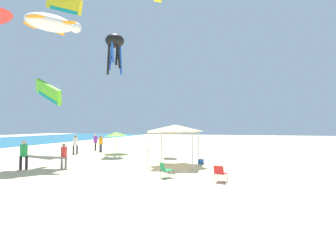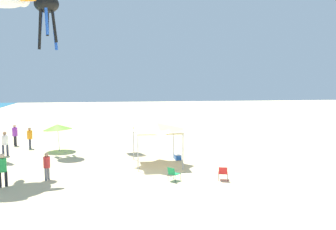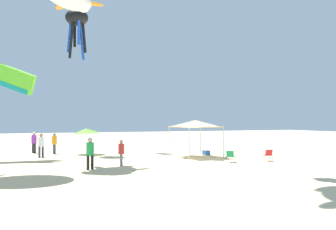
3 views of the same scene
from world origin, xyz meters
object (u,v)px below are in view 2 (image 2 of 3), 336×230
at_px(person_kite_handler, 2,167).
at_px(kite_octopus_black, 47,7).
at_px(person_near_umbrella, 5,142).
at_px(person_watching_sky, 47,164).
at_px(person_by_tent, 30,136).
at_px(beach_umbrella, 57,127).
at_px(folding_chair_right_of_tent, 223,172).
at_px(cooler_box, 178,157).
at_px(person_far_stroller, 15,133).
at_px(canopy_tent, 157,127).
at_px(folding_chair_left_of_tent, 173,173).

bearing_deg(person_kite_handler, kite_octopus_black, -127.48).
distance_m(person_near_umbrella, person_kite_handler, 8.58).
xyz_separation_m(person_watching_sky, person_by_tent, (9.85, 3.10, 0.09)).
xyz_separation_m(beach_umbrella, person_near_umbrella, (-1.40, 3.62, -0.84)).
bearing_deg(person_near_umbrella, folding_chair_right_of_tent, -71.02).
distance_m(beach_umbrella, cooler_box, 10.11).
height_order(beach_umbrella, person_by_tent, beach_umbrella).
xyz_separation_m(beach_umbrella, person_watching_sky, (-8.61, -0.68, -0.98)).
distance_m(person_far_stroller, person_by_tent, 2.15).
height_order(cooler_box, kite_octopus_black, kite_octopus_black).
relative_size(cooler_box, person_kite_handler, 0.36).
relative_size(beach_umbrella, cooler_box, 3.52).
bearing_deg(person_watching_sky, person_far_stroller, -138.17).
relative_size(beach_umbrella, person_watching_sky, 1.44).
bearing_deg(cooler_box, person_watching_sky, 117.54).
bearing_deg(person_kite_handler, folding_chair_right_of_tent, 145.59).
distance_m(folding_chair_right_of_tent, kite_octopus_black, 19.10).
bearing_deg(cooler_box, person_kite_handler, 117.45).
relative_size(person_watching_sky, person_by_tent, 0.92).
height_order(canopy_tent, person_by_tent, canopy_tent).
relative_size(canopy_tent, person_far_stroller, 1.97).
bearing_deg(person_by_tent, person_near_umbrella, 147.01).
height_order(beach_umbrella, kite_octopus_black, kite_octopus_black).
bearing_deg(kite_octopus_black, person_near_umbrella, 119.40).
relative_size(beach_umbrella, kite_octopus_black, 0.54).
height_order(person_far_stroller, kite_octopus_black, kite_octopus_black).
xyz_separation_m(cooler_box, person_watching_sky, (-4.33, 8.31, 0.74)).
relative_size(person_far_stroller, person_by_tent, 1.04).
bearing_deg(person_far_stroller, person_near_umbrella, 156.25).
relative_size(beach_umbrella, person_far_stroller, 1.26).
bearing_deg(person_far_stroller, person_kite_handler, 163.02).
xyz_separation_m(folding_chair_left_of_tent, kite_octopus_black, (10.58, 8.56, 10.85)).
relative_size(folding_chair_left_of_tent, cooler_box, 1.24).
xyz_separation_m(canopy_tent, beach_umbrella, (5.53, 7.38, -0.62)).
relative_size(person_near_umbrella, kite_octopus_black, 0.43).
bearing_deg(cooler_box, person_far_stroller, 61.54).
relative_size(person_by_tent, kite_octopus_black, 0.41).
bearing_deg(person_by_tent, person_kite_handler, 176.58).
distance_m(folding_chair_left_of_tent, person_near_umbrella, 14.23).
height_order(canopy_tent, folding_chair_left_of_tent, canopy_tent).
bearing_deg(person_watching_sky, folding_chair_right_of_tent, 101.98).
bearing_deg(beach_umbrella, person_kite_handler, 171.50).
xyz_separation_m(canopy_tent, kite_octopus_black, (6.35, 8.04, 8.78)).
distance_m(person_watching_sky, kite_octopus_black, 14.09).
bearing_deg(beach_umbrella, folding_chair_left_of_tent, -141.01).
bearing_deg(beach_umbrella, folding_chair_right_of_tent, -132.77).
distance_m(person_watching_sky, person_by_tent, 10.33).
bearing_deg(kite_octopus_black, canopy_tent, -135.88).
distance_m(canopy_tent, person_by_tent, 12.00).
bearing_deg(canopy_tent, person_watching_sky, 114.76).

